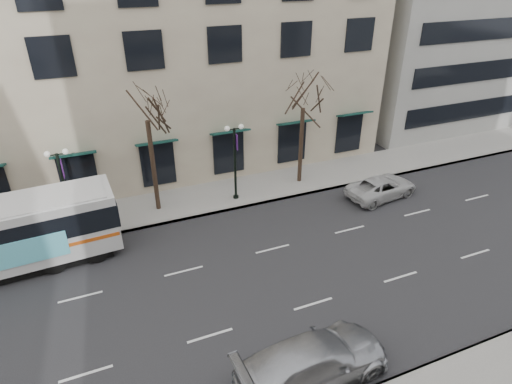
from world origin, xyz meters
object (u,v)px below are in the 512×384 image
tree_far_mid (145,104)px  lamp_post_left (65,188)px  silver_car (314,361)px  tree_far_right (304,94)px  lamp_post_right (235,159)px  white_pickup (382,187)px

tree_far_mid → lamp_post_left: (-4.99, -0.60, -3.96)m
silver_car → tree_far_right: bearing=-28.5°
lamp_post_right → white_pickup: bearing=-19.7°
tree_far_mid → lamp_post_right: tree_far_mid is taller
tree_far_right → silver_car: tree_far_right is taller
tree_far_mid → white_pickup: size_ratio=1.71×
tree_far_right → lamp_post_right: tree_far_right is taller
lamp_post_left → lamp_post_right: bearing=0.0°
tree_far_mid → silver_car: (3.04, -14.54, -6.02)m
lamp_post_right → white_pickup: size_ratio=1.04×
tree_far_mid → silver_car: size_ratio=1.40×
white_pickup → tree_far_right: bearing=39.0°
tree_far_right → tree_far_mid: bearing=180.0°
lamp_post_right → tree_far_mid: bearing=173.2°
lamp_post_left → lamp_post_right: 10.00m
tree_far_mid → tree_far_right: bearing=-0.0°
tree_far_mid → white_pickup: (14.13, -3.87, -6.21)m
lamp_post_right → silver_car: 14.23m
lamp_post_left → silver_car: lamp_post_left is taller
lamp_post_left → white_pickup: 19.53m
white_pickup → lamp_post_right: bearing=62.4°
lamp_post_right → silver_car: (-1.96, -13.94, -2.06)m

